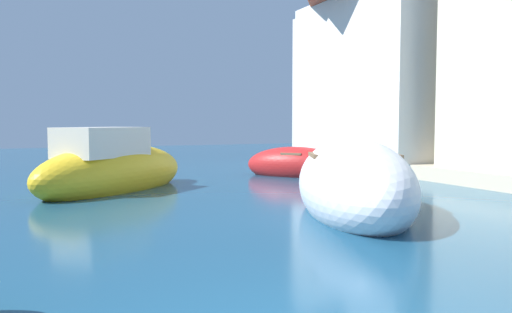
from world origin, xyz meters
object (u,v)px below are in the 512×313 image
at_px(moored_boat_0, 353,186).
at_px(waterfront_building_annex, 405,63).
at_px(moored_boat_1, 113,170).
at_px(moored_boat_4, 296,165).
at_px(waterfront_building_far, 388,70).

relative_size(moored_boat_0, waterfront_building_annex, 0.79).
relative_size(moored_boat_0, moored_boat_1, 1.12).
bearing_deg(moored_boat_1, moored_boat_0, -94.18).
distance_m(moored_boat_1, moored_boat_4, 7.10).
relative_size(moored_boat_1, waterfront_building_far, 0.67).
xyz_separation_m(waterfront_building_annex, waterfront_building_far, (0.00, 1.17, -0.17)).
height_order(moored_boat_0, waterfront_building_far, waterfront_building_far).
bearing_deg(moored_boat_0, waterfront_building_annex, 159.28).
relative_size(moored_boat_1, moored_boat_4, 1.46).
bearing_deg(moored_boat_0, moored_boat_4, -174.69).
bearing_deg(moored_boat_4, waterfront_building_annex, -118.67).
relative_size(moored_boat_0, waterfront_building_far, 0.75).
height_order(moored_boat_0, moored_boat_1, moored_boat_1).
xyz_separation_m(moored_boat_1, moored_boat_4, (6.95, 1.44, -0.22)).
xyz_separation_m(moored_boat_1, waterfront_building_annex, (13.23, 2.89, 4.04)).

